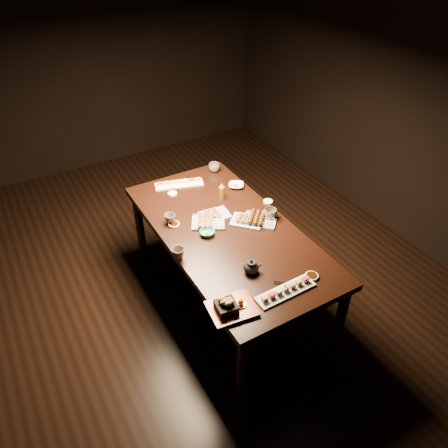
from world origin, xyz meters
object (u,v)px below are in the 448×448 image
(yakitori_plate_right, at_px, (247,219))
(dining_table, at_px, (227,268))
(yakitori_plate_left, at_px, (215,213))
(edamame_bowl_green, at_px, (207,233))
(edamame_bowl_cream, at_px, (236,186))
(teacup_far_left, at_px, (170,219))
(teacup_far_right, at_px, (214,167))
(condiment_bottle, at_px, (222,191))
(sushi_platter_near, at_px, (286,290))
(tempura_tray, at_px, (232,304))
(yakitori_plate_center, at_px, (208,220))
(teacup_near_left, at_px, (178,254))
(teacup_mid_right, at_px, (270,214))
(sushi_platter_far, at_px, (179,183))
(teapot, at_px, (251,266))

(yakitori_plate_right, bearing_deg, dining_table, -131.01)
(yakitori_plate_right, height_order, yakitori_plate_left, yakitori_plate_right)
(edamame_bowl_green, height_order, edamame_bowl_cream, edamame_bowl_green)
(teacup_far_left, bearing_deg, edamame_bowl_green, -56.46)
(yakitori_plate_right, distance_m, yakitori_plate_left, 0.25)
(teacup_far_left, relative_size, teacup_far_right, 0.86)
(yakitori_plate_right, distance_m, condiment_bottle, 0.37)
(dining_table, bearing_deg, edamame_bowl_cream, 68.36)
(dining_table, bearing_deg, yakitori_plate_right, 19.06)
(sushi_platter_near, height_order, teacup_far_left, teacup_far_left)
(tempura_tray, bearing_deg, edamame_bowl_cream, 64.83)
(yakitori_plate_center, relative_size, teacup_near_left, 2.78)
(edamame_bowl_cream, height_order, teacup_mid_right, teacup_mid_right)
(sushi_platter_near, xyz_separation_m, edamame_bowl_cream, (0.36, 1.17, -0.01))
(yakitori_plate_right, xyz_separation_m, condiment_bottle, (-0.00, 0.37, 0.04))
(tempura_tray, relative_size, teacup_near_left, 3.18)
(sushi_platter_far, height_order, yakitori_plate_left, yakitori_plate_left)
(edamame_bowl_green, relative_size, teacup_far_left, 1.34)
(yakitori_plate_right, height_order, teacup_far_left, teacup_far_left)
(edamame_bowl_green, height_order, tempura_tray, tempura_tray)
(teacup_mid_right, height_order, condiment_bottle, condiment_bottle)
(sushi_platter_near, distance_m, tempura_tray, 0.36)
(edamame_bowl_green, relative_size, teacup_far_right, 1.15)
(dining_table, xyz_separation_m, sushi_platter_near, (-0.01, -0.71, 0.40))
(tempura_tray, xyz_separation_m, teapot, (0.27, 0.22, 0.00))
(yakitori_plate_center, relative_size, yakitori_plate_right, 1.04)
(edamame_bowl_green, bearing_deg, teacup_mid_right, -6.79)
(teacup_near_left, bearing_deg, yakitori_plate_right, 10.33)
(teacup_mid_right, distance_m, teacup_far_left, 0.74)
(dining_table, xyz_separation_m, teacup_far_right, (0.32, 0.78, 0.41))
(tempura_tray, height_order, teacup_near_left, tempura_tray)
(yakitori_plate_center, bearing_deg, sushi_platter_near, -56.42)
(teacup_far_left, height_order, teacup_far_right, same)
(teacup_far_right, height_order, teapot, teapot)
(teacup_near_left, relative_size, teacup_mid_right, 0.87)
(teacup_mid_right, bearing_deg, tempura_tray, -138.29)
(sushi_platter_far, relative_size, yakitori_plate_center, 1.67)
(tempura_tray, bearing_deg, condiment_bottle, 70.25)
(yakitori_plate_left, bearing_deg, teacup_near_left, -140.17)
(edamame_bowl_cream, height_order, condiment_bottle, condiment_bottle)
(dining_table, height_order, teacup_far_left, teacup_far_left)
(yakitori_plate_right, height_order, edamame_bowl_cream, yakitori_plate_right)
(teacup_far_left, bearing_deg, dining_table, -40.88)
(edamame_bowl_cream, bearing_deg, yakitori_plate_left, -142.91)
(yakitori_plate_left, relative_size, teapot, 1.86)
(teacup_near_left, relative_size, teapot, 0.72)
(teacup_near_left, bearing_deg, teapot, -45.77)
(sushi_platter_far, relative_size, condiment_bottle, 2.86)
(sushi_platter_far, xyz_separation_m, condiment_bottle, (0.21, -0.35, 0.05))
(sushi_platter_far, relative_size, teacup_far_left, 4.85)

